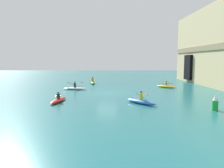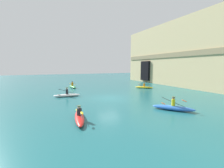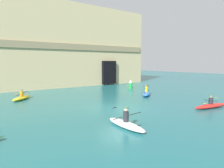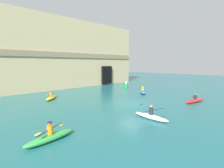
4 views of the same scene
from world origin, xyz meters
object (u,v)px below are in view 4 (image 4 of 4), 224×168
(kayak_yellow, at_px, (51,97))
(marker_buoy, at_px, (126,85))
(kayak_white, at_px, (151,116))
(kayak_red, at_px, (195,100))
(kayak_blue, at_px, (143,92))
(kayak_green, at_px, (50,137))

(kayak_yellow, relative_size, marker_buoy, 2.15)
(kayak_white, bearing_deg, kayak_red, 93.55)
(kayak_blue, xyz_separation_m, kayak_red, (-0.99, -8.00, -0.02))
(kayak_green, distance_m, kayak_yellow, 12.73)
(kayak_white, bearing_deg, marker_buoy, 141.77)
(kayak_green, height_order, marker_buoy, marker_buoy)
(kayak_green, xyz_separation_m, kayak_yellow, (5.67, 11.39, -0.04))
(marker_buoy, bearing_deg, kayak_blue, -116.61)
(kayak_yellow, xyz_separation_m, kayak_red, (10.95, -13.62, 0.01))
(kayak_blue, relative_size, kayak_white, 0.96)
(kayak_red, height_order, marker_buoy, marker_buoy)
(kayak_white, distance_m, marker_buoy, 18.49)
(kayak_blue, bearing_deg, kayak_green, -22.14)
(kayak_yellow, relative_size, kayak_white, 0.82)
(kayak_yellow, height_order, kayak_blue, kayak_blue)
(kayak_green, bearing_deg, kayak_blue, -168.25)
(kayak_blue, bearing_deg, kayak_yellow, -65.50)
(kayak_red, distance_m, marker_buoy, 14.20)
(kayak_green, height_order, kayak_yellow, kayak_green)
(kayak_blue, distance_m, kayak_white, 12.57)
(kayak_red, bearing_deg, kayak_white, -172.23)
(kayak_blue, xyz_separation_m, marker_buoy, (2.84, 5.67, 0.35))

